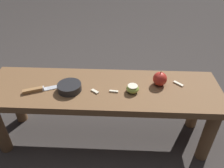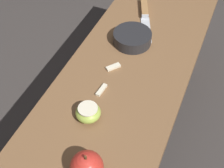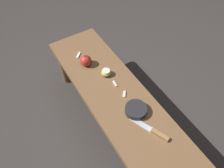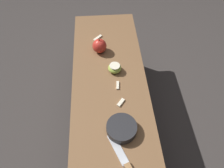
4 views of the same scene
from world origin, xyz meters
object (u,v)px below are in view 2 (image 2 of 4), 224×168
object	(u,v)px
knife	(145,14)
apple_cut	(88,112)
apple_whole	(87,167)
wooden_bench	(121,95)
bowl	(132,38)

from	to	relation	value
knife	apple_cut	size ratio (longest dim) A/B	3.45
apple_whole	apple_cut	distance (m)	0.17
wooden_bench	apple_whole	world-z (taller)	apple_whole
wooden_bench	knife	xyz separation A→B (m)	(-0.34, -0.05, 0.08)
wooden_bench	knife	size ratio (longest dim) A/B	5.51
knife	apple_whole	xyz separation A→B (m)	(0.67, 0.09, 0.03)
wooden_bench	bowl	bearing A→B (deg)	-169.16
wooden_bench	apple_cut	xyz separation A→B (m)	(0.17, -0.03, 0.10)
wooden_bench	apple_whole	distance (m)	0.34
wooden_bench	apple_cut	distance (m)	0.20
apple_cut	wooden_bench	bearing A→B (deg)	169.08
wooden_bench	bowl	distance (m)	0.20
wooden_bench	apple_whole	xyz separation A→B (m)	(0.32, 0.04, 0.12)
wooden_bench	bowl	xyz separation A→B (m)	(-0.18, -0.03, 0.10)
bowl	knife	bearing A→B (deg)	-176.05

